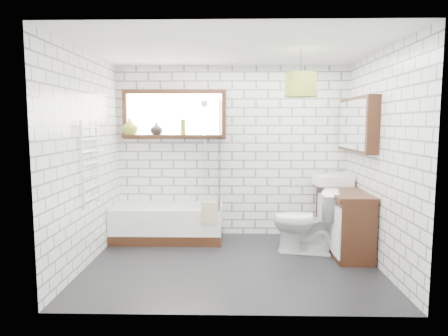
{
  "coord_description": "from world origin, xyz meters",
  "views": [
    {
      "loc": [
        0.01,
        -4.62,
        1.67
      ],
      "look_at": [
        -0.1,
        0.25,
        1.12
      ],
      "focal_mm": 32.0,
      "sensor_mm": 36.0,
      "label": 1
    }
  ],
  "objects_px": {
    "vanity": "(343,219)",
    "pendant": "(300,85)",
    "basin": "(332,180)",
    "bathtub": "(168,223)",
    "toilet": "(305,221)"
  },
  "relations": [
    {
      "from": "vanity",
      "to": "pendant",
      "type": "bearing_deg",
      "value": -140.04
    },
    {
      "from": "basin",
      "to": "bathtub",
      "type": "bearing_deg",
      "value": -179.82
    },
    {
      "from": "toilet",
      "to": "pendant",
      "type": "bearing_deg",
      "value": -9.87
    },
    {
      "from": "toilet",
      "to": "basin",
      "type": "bearing_deg",
      "value": 150.07
    },
    {
      "from": "bathtub",
      "to": "vanity",
      "type": "distance_m",
      "value": 2.43
    },
    {
      "from": "basin",
      "to": "pendant",
      "type": "relative_size",
      "value": 1.38
    },
    {
      "from": "vanity",
      "to": "toilet",
      "type": "relative_size",
      "value": 1.7
    },
    {
      "from": "bathtub",
      "to": "pendant",
      "type": "bearing_deg",
      "value": -29.37
    },
    {
      "from": "basin",
      "to": "pendant",
      "type": "distance_m",
      "value": 1.68
    },
    {
      "from": "basin",
      "to": "pendant",
      "type": "xyz_separation_m",
      "value": [
        -0.63,
        -0.96,
        1.22
      ]
    },
    {
      "from": "bathtub",
      "to": "basin",
      "type": "relative_size",
      "value": 3.1
    },
    {
      "from": "bathtub",
      "to": "toilet",
      "type": "bearing_deg",
      "value": -15.75
    },
    {
      "from": "bathtub",
      "to": "basin",
      "type": "xyz_separation_m",
      "value": [
        2.33,
        0.01,
        0.63
      ]
    },
    {
      "from": "toilet",
      "to": "bathtub",
      "type": "bearing_deg",
      "value": -94.46
    },
    {
      "from": "bathtub",
      "to": "vanity",
      "type": "bearing_deg",
      "value": -8.9
    }
  ]
}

